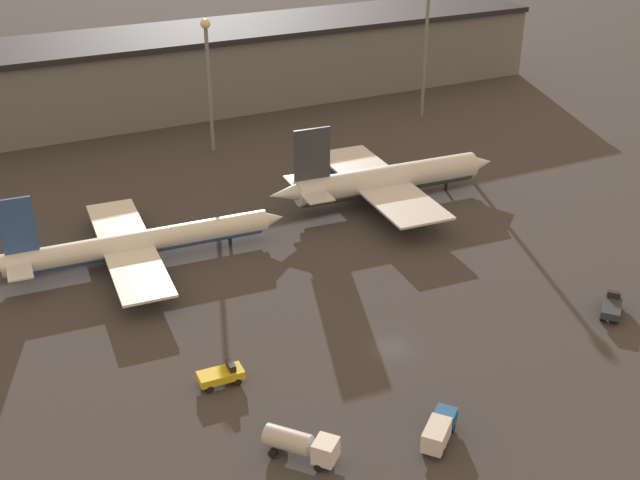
# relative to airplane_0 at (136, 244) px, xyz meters

# --- Properties ---
(ground) EXTENTS (600.00, 600.00, 0.00)m
(ground) POSITION_rel_airplane_0_xyz_m (21.73, -34.41, -2.89)
(ground) COLOR #383538
(terminal_building) EXTENTS (178.27, 23.11, 16.75)m
(terminal_building) POSITION_rel_airplane_0_xyz_m (21.73, 64.41, 5.53)
(terminal_building) COLOR slate
(terminal_building) RESTS_ON ground
(airplane_0) EXTENTS (43.90, 32.14, 12.51)m
(airplane_0) POSITION_rel_airplane_0_xyz_m (0.00, 0.00, 0.00)
(airplane_0) COLOR white
(airplane_0) RESTS_ON ground
(airplane_1) EXTENTS (40.63, 33.46, 14.43)m
(airplane_1) POSITION_rel_airplane_0_xyz_m (42.14, 2.43, 0.92)
(airplane_1) COLOR silver
(airplane_1) RESTS_ON ground
(service_vehicle_0) EXTENTS (5.88, 5.58, 2.47)m
(service_vehicle_0) POSITION_rel_airplane_0_xyz_m (50.75, -40.18, -1.74)
(service_vehicle_0) COLOR #282D38
(service_vehicle_0) RESTS_ON ground
(service_vehicle_1) EXTENTS (6.16, 5.71, 2.81)m
(service_vehicle_1) POSITION_rel_airplane_0_xyz_m (17.44, -50.79, -1.28)
(service_vehicle_1) COLOR #195199
(service_vehicle_1) RESTS_ON ground
(service_vehicle_2) EXTENTS (6.67, 7.13, 2.96)m
(service_vehicle_2) POSITION_rel_airplane_0_xyz_m (4.08, -46.61, -1.14)
(service_vehicle_2) COLOR white
(service_vehicle_2) RESTS_ON ground
(service_vehicle_3) EXTENTS (5.13, 2.55, 2.45)m
(service_vehicle_3) POSITION_rel_airplane_0_xyz_m (1.12, -32.01, -1.75)
(service_vehicle_3) COLOR gold
(service_vehicle_3) RESTS_ON ground
(lamp_post_1) EXTENTS (1.80, 1.80, 25.00)m
(lamp_post_1) POSITION_rel_airplane_0_xyz_m (24.37, 37.08, 13.01)
(lamp_post_1) COLOR slate
(lamp_post_1) RESTS_ON ground
(lamp_post_2) EXTENTS (1.80, 1.80, 27.84)m
(lamp_post_2) POSITION_rel_airplane_0_xyz_m (71.45, 37.08, 14.56)
(lamp_post_2) COLOR slate
(lamp_post_2) RESTS_ON ground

